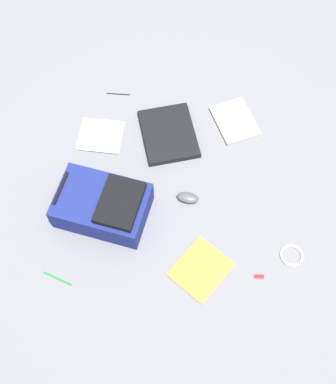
{
  "coord_description": "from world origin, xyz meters",
  "views": [
    {
      "loc": [
        -1.06,
        -0.06,
        2.1
      ],
      "look_at": [
        -0.04,
        0.02,
        0.02
      ],
      "focal_mm": 43.25,
      "sensor_mm": 36.0,
      "label": 1
    }
  ],
  "objects_px": {
    "computer_mouse": "(188,198)",
    "pen_blue": "(57,278)",
    "book_red": "(101,136)",
    "backpack": "(104,205)",
    "laptop": "(169,134)",
    "usb_stick": "(259,276)",
    "pen_black": "(118,94)",
    "book_manual": "(201,270)",
    "cable_coil": "(292,255)",
    "book_blue": "(235,121)"
  },
  "relations": [
    {
      "from": "computer_mouse",
      "to": "pen_blue",
      "type": "distance_m",
      "value": 0.73
    },
    {
      "from": "book_red",
      "to": "backpack",
      "type": "bearing_deg",
      "value": -168.72
    },
    {
      "from": "laptop",
      "to": "usb_stick",
      "type": "height_order",
      "value": "laptop"
    },
    {
      "from": "laptop",
      "to": "pen_black",
      "type": "distance_m",
      "value": 0.4
    },
    {
      "from": "book_manual",
      "to": "cable_coil",
      "type": "distance_m",
      "value": 0.44
    },
    {
      "from": "book_manual",
      "to": "computer_mouse",
      "type": "bearing_deg",
      "value": 12.89
    },
    {
      "from": "book_red",
      "to": "cable_coil",
      "type": "xyz_separation_m",
      "value": [
        -0.59,
        -1.0,
        -0.0
      ]
    },
    {
      "from": "pen_black",
      "to": "usb_stick",
      "type": "bearing_deg",
      "value": -141.82
    },
    {
      "from": "backpack",
      "to": "usb_stick",
      "type": "xyz_separation_m",
      "value": [
        -0.27,
        -0.75,
        -0.08
      ]
    },
    {
      "from": "laptop",
      "to": "usb_stick",
      "type": "bearing_deg",
      "value": -147.27
    },
    {
      "from": "book_blue",
      "to": "book_red",
      "type": "height_order",
      "value": "book_blue"
    },
    {
      "from": "laptop",
      "to": "book_blue",
      "type": "distance_m",
      "value": 0.37
    },
    {
      "from": "backpack",
      "to": "book_red",
      "type": "xyz_separation_m",
      "value": [
        0.44,
        0.09,
        -0.08
      ]
    },
    {
      "from": "computer_mouse",
      "to": "usb_stick",
      "type": "distance_m",
      "value": 0.51
    },
    {
      "from": "laptop",
      "to": "book_manual",
      "type": "bearing_deg",
      "value": -164.24
    },
    {
      "from": "book_blue",
      "to": "book_red",
      "type": "xyz_separation_m",
      "value": [
        -0.15,
        0.72,
        -0.0
      ]
    },
    {
      "from": "backpack",
      "to": "book_red",
      "type": "height_order",
      "value": "backpack"
    },
    {
      "from": "book_red",
      "to": "book_manual",
      "type": "bearing_deg",
      "value": -140.73
    },
    {
      "from": "backpack",
      "to": "cable_coil",
      "type": "relative_size",
      "value": 4.35
    },
    {
      "from": "backpack",
      "to": "book_red",
      "type": "relative_size",
      "value": 2.0
    },
    {
      "from": "computer_mouse",
      "to": "book_red",
      "type": "bearing_deg",
      "value": 63.02
    },
    {
      "from": "laptop",
      "to": "book_blue",
      "type": "height_order",
      "value": "laptop"
    },
    {
      "from": "cable_coil",
      "to": "pen_blue",
      "type": "bearing_deg",
      "value": 100.22
    },
    {
      "from": "computer_mouse",
      "to": "pen_blue",
      "type": "relative_size",
      "value": 0.73
    },
    {
      "from": "pen_blue",
      "to": "laptop",
      "type": "bearing_deg",
      "value": -28.73
    },
    {
      "from": "laptop",
      "to": "book_blue",
      "type": "xyz_separation_m",
      "value": [
        0.11,
        -0.35,
        -0.01
      ]
    },
    {
      "from": "laptop",
      "to": "pen_blue",
      "type": "height_order",
      "value": "laptop"
    },
    {
      "from": "book_blue",
      "to": "cable_coil",
      "type": "height_order",
      "value": "book_blue"
    },
    {
      "from": "cable_coil",
      "to": "backpack",
      "type": "bearing_deg",
      "value": 80.36
    },
    {
      "from": "laptop",
      "to": "book_manual",
      "type": "relative_size",
      "value": 1.26
    },
    {
      "from": "backpack",
      "to": "cable_coil",
      "type": "distance_m",
      "value": 0.92
    },
    {
      "from": "computer_mouse",
      "to": "cable_coil",
      "type": "relative_size",
      "value": 1.0
    },
    {
      "from": "book_red",
      "to": "pen_blue",
      "type": "relative_size",
      "value": 1.6
    },
    {
      "from": "usb_stick",
      "to": "book_manual",
      "type": "bearing_deg",
      "value": 87.7
    },
    {
      "from": "book_red",
      "to": "laptop",
      "type": "bearing_deg",
      "value": -84.32
    },
    {
      "from": "laptop",
      "to": "computer_mouse",
      "type": "relative_size",
      "value": 3.72
    },
    {
      "from": "backpack",
      "to": "book_blue",
      "type": "bearing_deg",
      "value": -46.84
    },
    {
      "from": "laptop",
      "to": "pen_blue",
      "type": "relative_size",
      "value": 2.73
    },
    {
      "from": "computer_mouse",
      "to": "pen_blue",
      "type": "height_order",
      "value": "computer_mouse"
    },
    {
      "from": "laptop",
      "to": "pen_black",
      "type": "bearing_deg",
      "value": 50.4
    },
    {
      "from": "pen_black",
      "to": "pen_blue",
      "type": "relative_size",
      "value": 0.87
    },
    {
      "from": "book_red",
      "to": "cable_coil",
      "type": "bearing_deg",
      "value": -120.85
    },
    {
      "from": "pen_blue",
      "to": "cable_coil",
      "type": "bearing_deg",
      "value": -79.78
    },
    {
      "from": "book_manual",
      "to": "pen_blue",
      "type": "relative_size",
      "value": 2.17
    },
    {
      "from": "backpack",
      "to": "book_blue",
      "type": "height_order",
      "value": "backpack"
    },
    {
      "from": "book_red",
      "to": "pen_black",
      "type": "height_order",
      "value": "book_red"
    },
    {
      "from": "cable_coil",
      "to": "pen_black",
      "type": "distance_m",
      "value": 1.29
    },
    {
      "from": "usb_stick",
      "to": "pen_blue",
      "type": "bearing_deg",
      "value": 95.04
    },
    {
      "from": "cable_coil",
      "to": "pen_black",
      "type": "height_order",
      "value": "cable_coil"
    },
    {
      "from": "computer_mouse",
      "to": "usb_stick",
      "type": "bearing_deg",
      "value": -128.78
    }
  ]
}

